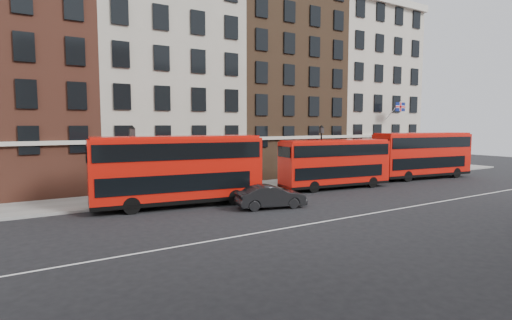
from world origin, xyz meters
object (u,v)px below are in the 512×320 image
bus_d (422,154)px  traffic_light (429,152)px  car_front (271,197)px  bus_b (178,169)px  bus_c (335,162)px

bus_d → traffic_light: bearing=32.1°
car_front → traffic_light: 25.40m
bus_d → car_front: size_ratio=2.45×
bus_b → car_front: bearing=-29.5°
bus_c → car_front: bus_c is taller
traffic_light → bus_d: bearing=-155.3°
bus_c → bus_d: bearing=7.2°
bus_d → car_front: bus_d is taller
bus_d → car_front: 21.61m
bus_c → bus_d: 11.99m
bus_c → bus_d: (11.99, 0.00, 0.25)m
bus_b → car_front: size_ratio=2.49×
bus_c → car_front: size_ratio=2.21×
traffic_light → car_front: bearing=-167.6°
bus_b → car_front: 6.52m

